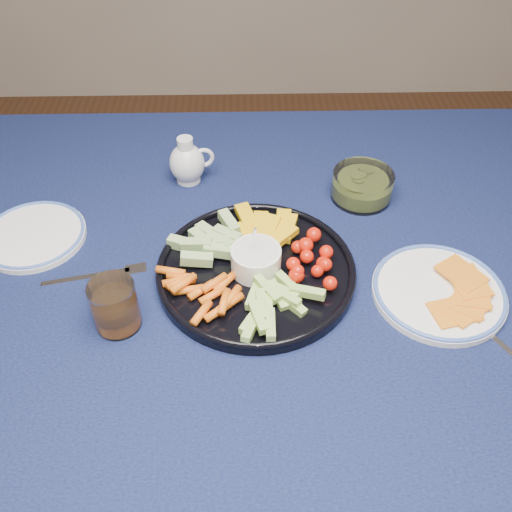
{
  "coord_description": "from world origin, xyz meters",
  "views": [
    {
      "loc": [
        -0.12,
        -0.7,
        1.46
      ],
      "look_at": [
        -0.11,
        -0.02,
        0.79
      ],
      "focal_mm": 40.0,
      "sensor_mm": 36.0,
      "label": 1
    }
  ],
  "objects_px": {
    "cheese_plate": "(439,290)",
    "juice_tumbler": "(115,308)",
    "crudite_platter": "(255,267)",
    "pickle_bowl": "(362,187)",
    "side_plate_extra": "(33,235)",
    "dining_table": "(314,300)",
    "creamer_pitcher": "(188,163)"
  },
  "relations": [
    {
      "from": "crudite_platter",
      "to": "creamer_pitcher",
      "type": "distance_m",
      "value": 0.31
    },
    {
      "from": "pickle_bowl",
      "to": "cheese_plate",
      "type": "relative_size",
      "value": 0.54
    },
    {
      "from": "side_plate_extra",
      "to": "pickle_bowl",
      "type": "bearing_deg",
      "value": 9.98
    },
    {
      "from": "crudite_platter",
      "to": "juice_tumbler",
      "type": "relative_size",
      "value": 3.97
    },
    {
      "from": "pickle_bowl",
      "to": "cheese_plate",
      "type": "bearing_deg",
      "value": -71.5
    },
    {
      "from": "crudite_platter",
      "to": "side_plate_extra",
      "type": "distance_m",
      "value": 0.42
    },
    {
      "from": "pickle_bowl",
      "to": "side_plate_extra",
      "type": "distance_m",
      "value": 0.63
    },
    {
      "from": "crudite_platter",
      "to": "pickle_bowl",
      "type": "distance_m",
      "value": 0.31
    },
    {
      "from": "crudite_platter",
      "to": "cheese_plate",
      "type": "bearing_deg",
      "value": -9.81
    },
    {
      "from": "juice_tumbler",
      "to": "dining_table",
      "type": "bearing_deg",
      "value": 20.04
    },
    {
      "from": "dining_table",
      "to": "side_plate_extra",
      "type": "distance_m",
      "value": 0.53
    },
    {
      "from": "dining_table",
      "to": "creamer_pitcher",
      "type": "bearing_deg",
      "value": 132.83
    },
    {
      "from": "creamer_pitcher",
      "to": "pickle_bowl",
      "type": "height_order",
      "value": "creamer_pitcher"
    },
    {
      "from": "side_plate_extra",
      "to": "juice_tumbler",
      "type": "bearing_deg",
      "value": -47.62
    },
    {
      "from": "cheese_plate",
      "to": "juice_tumbler",
      "type": "relative_size",
      "value": 2.57
    },
    {
      "from": "crudite_platter",
      "to": "side_plate_extra",
      "type": "relative_size",
      "value": 1.8
    },
    {
      "from": "dining_table",
      "to": "juice_tumbler",
      "type": "relative_size",
      "value": 19.27
    },
    {
      "from": "creamer_pitcher",
      "to": "side_plate_extra",
      "type": "xyz_separation_m",
      "value": [
        -0.28,
        -0.17,
        -0.04
      ]
    },
    {
      "from": "dining_table",
      "to": "creamer_pitcher",
      "type": "relative_size",
      "value": 16.58
    },
    {
      "from": "dining_table",
      "to": "creamer_pitcher",
      "type": "xyz_separation_m",
      "value": [
        -0.24,
        0.26,
        0.13
      ]
    },
    {
      "from": "cheese_plate",
      "to": "pickle_bowl",
      "type": "bearing_deg",
      "value": 108.5
    },
    {
      "from": "juice_tumbler",
      "to": "side_plate_extra",
      "type": "height_order",
      "value": "juice_tumbler"
    },
    {
      "from": "creamer_pitcher",
      "to": "juice_tumbler",
      "type": "distance_m",
      "value": 0.39
    },
    {
      "from": "cheese_plate",
      "to": "creamer_pitcher",
      "type": "bearing_deg",
      "value": 142.82
    },
    {
      "from": "side_plate_extra",
      "to": "creamer_pitcher",
      "type": "bearing_deg",
      "value": 32.26
    },
    {
      "from": "crudite_platter",
      "to": "pickle_bowl",
      "type": "relative_size",
      "value": 2.85
    },
    {
      "from": "side_plate_extra",
      "to": "crudite_platter",
      "type": "bearing_deg",
      "value": -14.33
    },
    {
      "from": "cheese_plate",
      "to": "juice_tumbler",
      "type": "bearing_deg",
      "value": -174.68
    },
    {
      "from": "juice_tumbler",
      "to": "side_plate_extra",
      "type": "bearing_deg",
      "value": 132.38
    },
    {
      "from": "cheese_plate",
      "to": "juice_tumbler",
      "type": "height_order",
      "value": "juice_tumbler"
    },
    {
      "from": "creamer_pitcher",
      "to": "cheese_plate",
      "type": "bearing_deg",
      "value": -37.18
    },
    {
      "from": "dining_table",
      "to": "side_plate_extra",
      "type": "bearing_deg",
      "value": 170.61
    }
  ]
}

